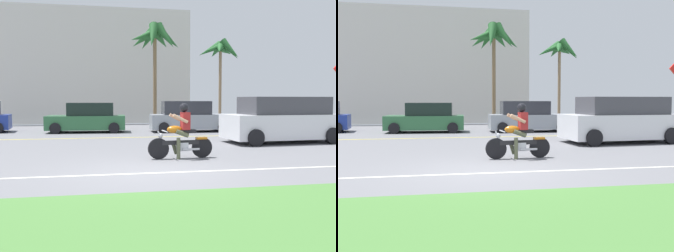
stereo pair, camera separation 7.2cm
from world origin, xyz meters
TOP-DOWN VIEW (x-y plane):
  - ground at (0.00, 3.00)m, footprint 56.00×30.00m
  - grass_median at (0.00, -4.10)m, footprint 56.00×3.80m
  - lane_line_near at (0.00, -0.15)m, footprint 50.40×0.12m
  - lane_line_far at (0.00, 8.52)m, footprint 50.40×0.12m
  - motorcyclist at (1.17, 1.96)m, footprint 1.94×0.63m
  - suv_nearby at (6.14, 5.37)m, footprint 4.85×2.48m
  - parked_car_1 at (-1.62, 11.82)m, footprint 4.16×2.16m
  - parked_car_2 at (3.76, 11.23)m, footprint 4.43×2.06m
  - palm_tree_0 at (2.48, 15.01)m, footprint 3.47×3.38m
  - palm_tree_1 at (7.19, 16.22)m, footprint 3.06×3.13m
  - building_far at (-2.49, 21.00)m, footprint 16.52×4.00m

SIDE VIEW (x-z plane):
  - ground at x=0.00m, z-range -0.04..0.00m
  - lane_line_near at x=0.00m, z-range 0.00..0.01m
  - lane_line_far at x=0.00m, z-range 0.00..0.01m
  - grass_median at x=0.00m, z-range 0.00..0.06m
  - motorcyclist at x=1.17m, z-range -0.13..1.50m
  - parked_car_1 at x=-1.62m, z-range -0.05..1.50m
  - parked_car_2 at x=3.76m, z-range -0.06..1.58m
  - suv_nearby at x=6.14m, z-range -0.02..1.81m
  - building_far at x=-2.49m, z-range 0.00..8.25m
  - palm_tree_1 at x=7.19m, z-range 2.03..7.87m
  - palm_tree_0 at x=2.48m, z-range 2.20..8.64m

